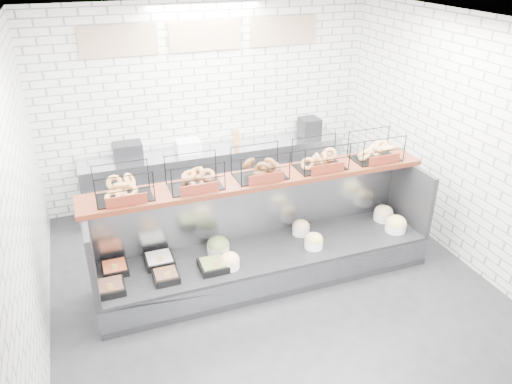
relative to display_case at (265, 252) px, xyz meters
name	(u,v)px	position (x,y,z in m)	size (l,w,h in m)	color
ground	(275,291)	(0.00, -0.34, -0.33)	(5.50, 5.50, 0.00)	black
room_shell	(258,108)	(0.00, 0.26, 1.73)	(5.02, 5.51, 3.01)	silver
display_case	(265,252)	(0.00, 0.00, 0.00)	(4.00, 0.90, 1.20)	black
bagel_shelf	(260,168)	(0.01, 0.17, 1.05)	(4.10, 0.50, 0.40)	#44190E
prep_counter	(216,174)	(0.00, 2.09, 0.14)	(4.00, 0.60, 1.20)	#93969B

